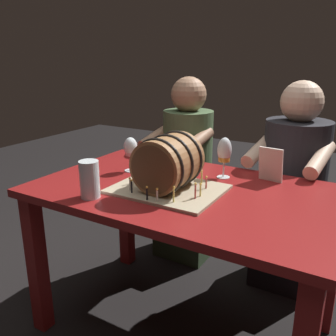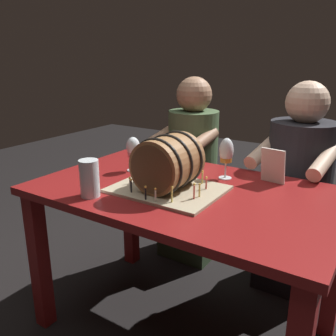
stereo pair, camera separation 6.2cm
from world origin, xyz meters
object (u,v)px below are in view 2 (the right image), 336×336
(barrel_cake, at_px, (168,165))
(wine_glass_white, at_px, (180,146))
(dining_table, at_px, (185,213))
(wine_glass_amber, at_px, (226,153))
(person_seated_right, at_px, (296,197))
(person_seated_left, at_px, (192,179))
(menu_card, at_px, (273,166))
(wine_glass_rose, at_px, (133,148))
(beer_pint, at_px, (90,180))

(barrel_cake, xyz_separation_m, wine_glass_white, (-0.13, 0.30, 0.01))
(dining_table, xyz_separation_m, wine_glass_amber, (0.09, 0.22, 0.24))
(dining_table, height_order, person_seated_right, person_seated_right)
(wine_glass_white, relative_size, person_seated_left, 0.15)
(dining_table, height_order, wine_glass_white, wine_glass_white)
(barrel_cake, relative_size, menu_card, 2.82)
(wine_glass_white, bearing_deg, wine_glass_rose, -135.79)
(dining_table, relative_size, beer_pint, 8.53)
(barrel_cake, distance_m, wine_glass_amber, 0.31)
(wine_glass_rose, distance_m, person_seated_right, 0.93)
(dining_table, height_order, beer_pint, beer_pint)
(dining_table, distance_m, person_seated_right, 0.73)
(wine_glass_amber, relative_size, wine_glass_white, 1.09)
(dining_table, height_order, barrel_cake, barrel_cake)
(wine_glass_amber, relative_size, menu_card, 1.21)
(barrel_cake, height_order, person_seated_right, person_seated_right)
(wine_glass_rose, xyz_separation_m, wine_glass_white, (0.17, 0.16, 0.00))
(beer_pint, bearing_deg, wine_glass_rose, 100.09)
(dining_table, height_order, wine_glass_amber, wine_glass_amber)
(person_seated_left, bearing_deg, menu_card, -31.07)
(barrel_cake, bearing_deg, person_seated_right, 61.98)
(wine_glass_white, distance_m, beer_pint, 0.54)
(wine_glass_rose, bearing_deg, wine_glass_white, 44.21)
(person_seated_left, bearing_deg, person_seated_right, 0.03)
(beer_pint, bearing_deg, wine_glass_amber, 53.99)
(wine_glass_amber, distance_m, menu_card, 0.22)
(dining_table, xyz_separation_m, person_seated_right, (0.33, 0.65, -0.07))
(menu_card, relative_size, person_seated_right, 0.14)
(barrel_cake, bearing_deg, wine_glass_white, 112.65)
(dining_table, xyz_separation_m, menu_card, (0.29, 0.27, 0.20))
(wine_glass_amber, height_order, wine_glass_white, wine_glass_amber)
(beer_pint, xyz_separation_m, menu_card, (0.57, 0.56, 0.01))
(person_seated_left, distance_m, person_seated_right, 0.65)
(dining_table, bearing_deg, menu_card, 43.32)
(wine_glass_white, height_order, person_seated_right, person_seated_right)
(wine_glass_rose, height_order, person_seated_right, person_seated_right)
(dining_table, distance_m, wine_glass_amber, 0.34)
(wine_glass_rose, relative_size, person_seated_right, 0.15)
(wine_glass_amber, bearing_deg, menu_card, 15.49)
(beer_pint, bearing_deg, person_seated_left, 92.78)
(wine_glass_white, xyz_separation_m, person_seated_right, (0.50, 0.40, -0.30))
(dining_table, bearing_deg, wine_glass_amber, 68.08)
(person_seated_left, bearing_deg, beer_pint, -87.22)
(wine_glass_rose, distance_m, beer_pint, 0.38)
(dining_table, relative_size, menu_card, 8.18)
(wine_glass_amber, bearing_deg, barrel_cake, -116.32)
(dining_table, bearing_deg, person_seated_right, 63.22)
(menu_card, bearing_deg, wine_glass_white, -169.26)
(beer_pint, bearing_deg, dining_table, 45.86)
(barrel_cake, distance_m, beer_pint, 0.33)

